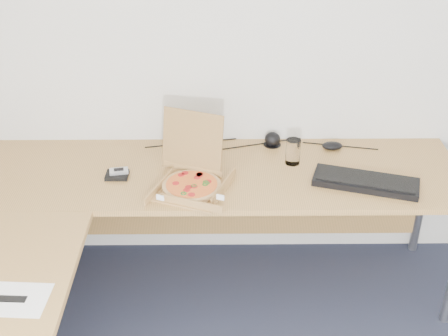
{
  "coord_description": "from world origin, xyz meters",
  "views": [
    {
      "loc": [
        -0.47,
        -1.22,
        2.29
      ],
      "look_at": [
        -0.45,
        1.28,
        0.82
      ],
      "focal_mm": 48.6,
      "sensor_mm": 36.0,
      "label": 1
    }
  ],
  "objects_px": {
    "desk": "(141,226)",
    "wallet": "(117,175)",
    "drinking_glass": "(293,152)",
    "keyboard": "(366,182)",
    "pizza_box": "(192,181)"
  },
  "relations": [
    {
      "from": "desk",
      "to": "wallet",
      "type": "distance_m",
      "value": 0.41
    },
    {
      "from": "wallet",
      "to": "drinking_glass",
      "type": "bearing_deg",
      "value": 9.25
    },
    {
      "from": "desk",
      "to": "keyboard",
      "type": "height_order",
      "value": "keyboard"
    },
    {
      "from": "desk",
      "to": "keyboard",
      "type": "bearing_deg",
      "value": 15.44
    },
    {
      "from": "wallet",
      "to": "pizza_box",
      "type": "bearing_deg",
      "value": -15.14
    },
    {
      "from": "desk",
      "to": "pizza_box",
      "type": "relative_size",
      "value": 6.82
    },
    {
      "from": "wallet",
      "to": "desk",
      "type": "bearing_deg",
      "value": -66.78
    },
    {
      "from": "drinking_glass",
      "to": "pizza_box",
      "type": "bearing_deg",
      "value": -154.98
    },
    {
      "from": "keyboard",
      "to": "wallet",
      "type": "height_order",
      "value": "keyboard"
    },
    {
      "from": "keyboard",
      "to": "wallet",
      "type": "relative_size",
      "value": 4.52
    },
    {
      "from": "desk",
      "to": "drinking_glass",
      "type": "relative_size",
      "value": 18.75
    },
    {
      "from": "desk",
      "to": "wallet",
      "type": "relative_size",
      "value": 22.61
    },
    {
      "from": "keyboard",
      "to": "desk",
      "type": "bearing_deg",
      "value": -147.21
    },
    {
      "from": "keyboard",
      "to": "pizza_box",
      "type": "bearing_deg",
      "value": -161.19
    },
    {
      "from": "desk",
      "to": "pizza_box",
      "type": "distance_m",
      "value": 0.36
    }
  ]
}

